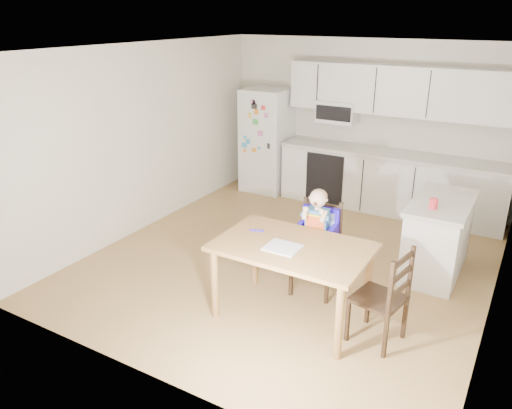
{
  "coord_description": "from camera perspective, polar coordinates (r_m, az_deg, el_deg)",
  "views": [
    {
      "loc": [
        2.39,
        -4.98,
        2.86
      ],
      "look_at": [
        -0.22,
        -0.51,
        0.85
      ],
      "focal_mm": 35.0,
      "sensor_mm": 36.0,
      "label": 1
    }
  ],
  "objects": [
    {
      "name": "dining_table",
      "position": [
        4.82,
        4.17,
        -5.78
      ],
      "size": [
        1.46,
        0.94,
        0.78
      ],
      "color": "olive",
      "rests_on": "ground"
    },
    {
      "name": "room",
      "position": [
        6.18,
        6.41,
        5.95
      ],
      "size": [
        4.52,
        5.01,
        2.51
      ],
      "color": "olive",
      "rests_on": "ground"
    },
    {
      "name": "chair_booster",
      "position": [
        5.32,
        7.09,
        -2.89
      ],
      "size": [
        0.48,
        0.48,
        1.16
      ],
      "rotation": [
        0.0,
        0.0,
        0.1
      ],
      "color": "black",
      "rests_on": "ground"
    },
    {
      "name": "red_cup",
      "position": [
        5.66,
        19.62,
        0.12
      ],
      "size": [
        0.09,
        0.09,
        0.11
      ],
      "primitive_type": "cylinder",
      "color": "red",
      "rests_on": "kitchen_island"
    },
    {
      "name": "chair_side",
      "position": [
        4.64,
        14.96,
        -9.68
      ],
      "size": [
        0.49,
        0.49,
        0.95
      ],
      "rotation": [
        0.0,
        0.0,
        -1.76
      ],
      "color": "black",
      "rests_on": "ground"
    },
    {
      "name": "refrigerator",
      "position": [
        8.39,
        1.29,
        7.35
      ],
      "size": [
        0.72,
        0.7,
        1.7
      ],
      "primitive_type": "cube",
      "color": "silver",
      "rests_on": "ground"
    },
    {
      "name": "kitchen_island",
      "position": [
        6.11,
        20.06,
        -3.45
      ],
      "size": [
        0.63,
        1.2,
        0.89
      ],
      "color": "silver",
      "rests_on": "ground"
    },
    {
      "name": "toddler_spoon",
      "position": [
        5.05,
        -0.06,
        -2.96
      ],
      "size": [
        0.12,
        0.06,
        0.02
      ],
      "primitive_type": "cylinder",
      "rotation": [
        0.0,
        1.57,
        0.35
      ],
      "color": "#2410CC",
      "rests_on": "dining_table"
    },
    {
      "name": "napkin",
      "position": [
        4.7,
        3.07,
        -4.93
      ],
      "size": [
        0.32,
        0.28,
        0.01
      ],
      "primitive_type": "cube",
      "color": "silver",
      "rests_on": "dining_table"
    },
    {
      "name": "kitchen_run",
      "position": [
        7.72,
        15.12,
        5.6
      ],
      "size": [
        3.37,
        0.62,
        2.15
      ],
      "color": "silver",
      "rests_on": "ground"
    }
  ]
}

